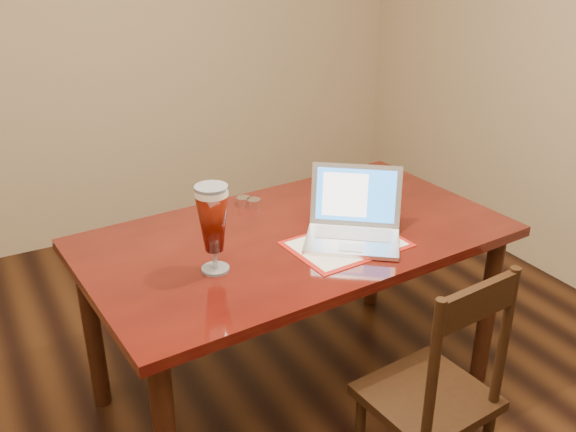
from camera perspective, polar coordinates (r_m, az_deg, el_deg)
dining_table at (r=2.61m, az=0.62°, el=-3.25°), size 1.75×1.06×1.12m
dining_chair at (r=2.35m, az=12.90°, el=-15.24°), size 0.44×0.42×0.95m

